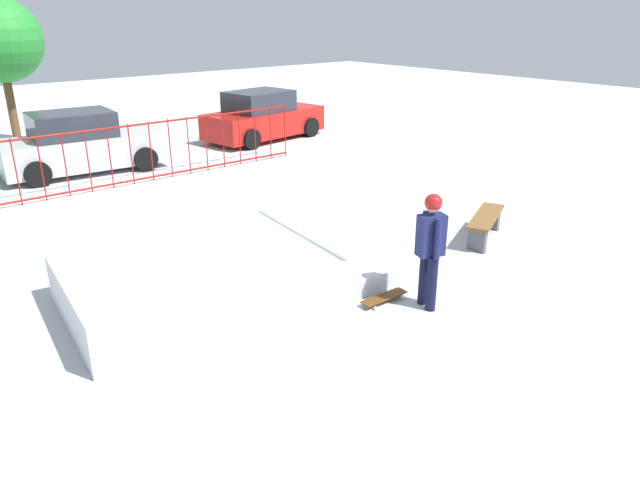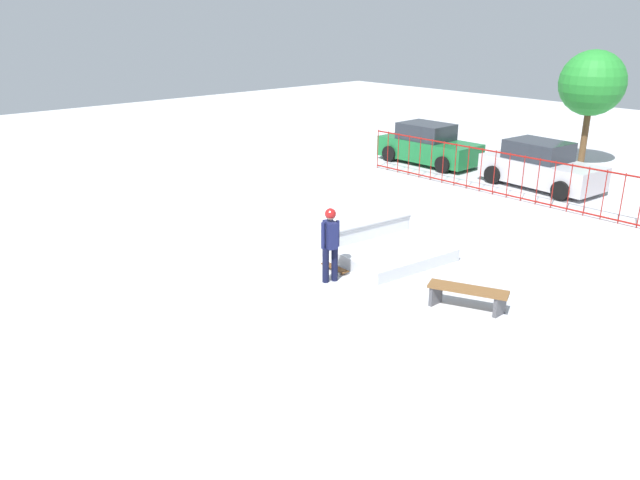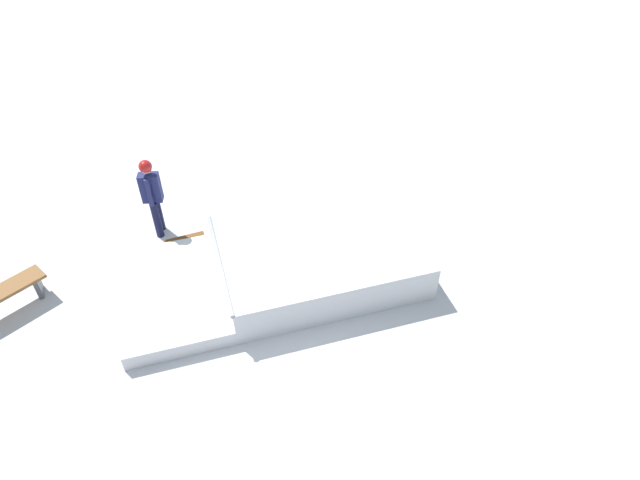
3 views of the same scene
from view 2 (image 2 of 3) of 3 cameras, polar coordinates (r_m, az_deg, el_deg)
The scene contains 9 objects.
ground_plane at distance 16.88m, azimuth 4.74°, elevation 0.18°, with size 60.00×60.00×0.00m, color #B7BABF.
skate_ramp at distance 16.87m, azimuth 1.88°, elevation 1.36°, with size 5.67×3.23×0.74m.
skater at distance 13.77m, azimuth 0.95°, elevation 0.06°, with size 0.43×0.42×1.73m.
skateboard at distance 14.68m, azimuth 1.36°, elevation -2.55°, with size 0.81×0.28×0.09m.
perimeter_fence at distance 21.42m, azimuth 16.27°, elevation 5.86°, with size 11.05×0.08×1.50m.
park_bench at distance 13.03m, azimuth 13.38°, elevation -4.79°, with size 1.62×1.02×0.48m.
parked_car_green at distance 25.68m, azimuth 9.89°, elevation 8.51°, with size 4.11×1.94×1.60m.
parked_car_silver at distance 23.00m, azimuth 19.52°, elevation 6.34°, with size 4.23×2.19×1.60m.
distant_tree at distance 26.60m, azimuth 23.67°, elevation 13.00°, with size 2.48×2.48×4.47m.
Camera 2 is at (10.80, -11.66, 5.69)m, focal length 34.93 mm.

